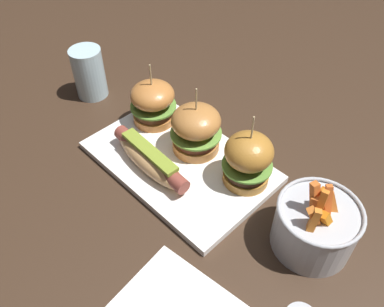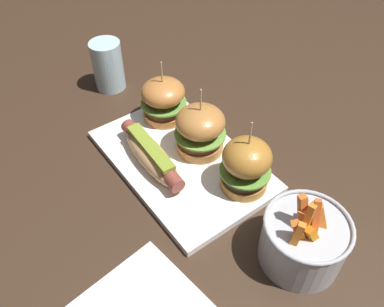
{
  "view_description": "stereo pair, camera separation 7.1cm",
  "coord_description": "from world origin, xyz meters",
  "views": [
    {
      "loc": [
        0.39,
        -0.35,
        0.56
      ],
      "look_at": [
        0.04,
        0.0,
        0.05
      ],
      "focal_mm": 36.96,
      "sensor_mm": 36.0,
      "label": 1
    },
    {
      "loc": [
        0.44,
        -0.3,
        0.56
      ],
      "look_at": [
        0.04,
        0.0,
        0.05
      ],
      "focal_mm": 36.96,
      "sensor_mm": 36.0,
      "label": 2
    }
  ],
  "objects": [
    {
      "name": "fries_bucket",
      "position": [
        0.28,
        0.03,
        0.05
      ],
      "size": [
        0.13,
        0.13,
        0.14
      ],
      "color": "#B7BABF",
      "rests_on": "ground"
    },
    {
      "name": "ground_plane",
      "position": [
        0.0,
        0.0,
        0.0
      ],
      "size": [
        3.0,
        3.0,
        0.0
      ],
      "primitive_type": "plane",
      "color": "#382619"
    },
    {
      "name": "hot_dog",
      "position": [
        -0.02,
        -0.05,
        0.04
      ],
      "size": [
        0.2,
        0.06,
        0.05
      ],
      "color": "tan",
      "rests_on": "platter_main"
    },
    {
      "name": "slider_left",
      "position": [
        -0.12,
        0.04,
        0.06
      ],
      "size": [
        0.1,
        0.1,
        0.13
      ],
      "color": "#BA7236",
      "rests_on": "platter_main"
    },
    {
      "name": "water_glass",
      "position": [
        -0.31,
        0.01,
        0.06
      ],
      "size": [
        0.07,
        0.07,
        0.12
      ],
      "primitive_type": "cylinder",
      "color": "silver",
      "rests_on": "ground"
    },
    {
      "name": "platter_main",
      "position": [
        0.0,
        0.0,
        0.01
      ],
      "size": [
        0.35,
        0.22,
        0.01
      ],
      "primitive_type": "cube",
      "color": "white",
      "rests_on": "ground"
    },
    {
      "name": "slider_right",
      "position": [
        0.12,
        0.05,
        0.07
      ],
      "size": [
        0.09,
        0.09,
        0.15
      ],
      "color": "#B1752C",
      "rests_on": "platter_main"
    },
    {
      "name": "slider_center",
      "position": [
        0.0,
        0.05,
        0.06
      ],
      "size": [
        0.1,
        0.1,
        0.14
      ],
      "color": "#B47338",
      "rests_on": "platter_main"
    }
  ]
}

